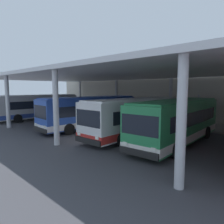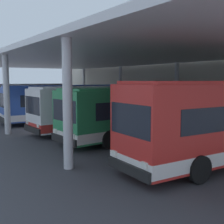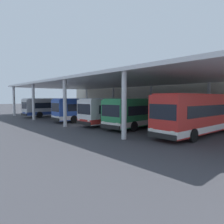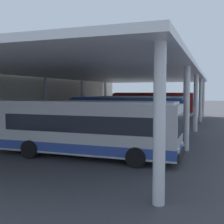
% 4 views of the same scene
% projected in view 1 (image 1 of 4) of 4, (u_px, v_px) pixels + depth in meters
% --- Properties ---
extents(ground_plane, '(200.00, 200.00, 0.00)m').
position_uv_depth(ground_plane, '(85.00, 139.00, 16.59)').
color(ground_plane, '#3D3D42').
extents(platform_kerb, '(42.00, 4.50, 0.18)m').
position_uv_depth(platform_kerb, '(163.00, 121.00, 24.92)').
color(platform_kerb, gray).
rests_on(platform_kerb, ground).
extents(station_building_facade, '(48.00, 1.60, 7.43)m').
position_uv_depth(station_building_facade, '(177.00, 91.00, 26.82)').
color(station_building_facade, beige).
rests_on(station_building_facade, ground).
extents(canopy_shelter, '(40.00, 17.00, 5.55)m').
position_uv_depth(canopy_shelter, '(130.00, 75.00, 19.90)').
color(canopy_shelter, silver).
rests_on(canopy_shelter, ground).
extents(bus_nearest_bay, '(2.76, 10.54, 3.17)m').
position_uv_depth(bus_nearest_bay, '(39.00, 106.00, 27.36)').
color(bus_nearest_bay, '#B7B7BC').
rests_on(bus_nearest_bay, ground).
extents(bus_second_bay, '(3.10, 10.65, 3.17)m').
position_uv_depth(bus_second_bay, '(90.00, 112.00, 20.85)').
color(bus_second_bay, '#284CA8').
rests_on(bus_second_bay, ground).
extents(bus_middle_bay, '(2.97, 10.61, 3.17)m').
position_uv_depth(bus_middle_bay, '(135.00, 117.00, 17.43)').
color(bus_middle_bay, white).
rests_on(bus_middle_bay, ground).
extents(bus_far_bay, '(3.32, 10.69, 3.17)m').
position_uv_depth(bus_far_bay, '(178.00, 121.00, 15.04)').
color(bus_far_bay, '#28844C').
rests_on(bus_far_bay, ground).
extents(bench_waiting, '(1.80, 0.45, 0.92)m').
position_uv_depth(bench_waiting, '(127.00, 113.00, 28.78)').
color(bench_waiting, '#383D47').
rests_on(bench_waiting, platform_kerb).
extents(trash_bin, '(0.52, 0.52, 0.98)m').
position_uv_depth(trash_bin, '(115.00, 112.00, 29.98)').
color(trash_bin, '#33383D').
rests_on(trash_bin, platform_kerb).
extents(banner_sign, '(0.70, 0.12, 3.20)m').
position_uv_depth(banner_sign, '(198.00, 109.00, 21.02)').
color(banner_sign, '#B2B2B7').
rests_on(banner_sign, platform_kerb).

